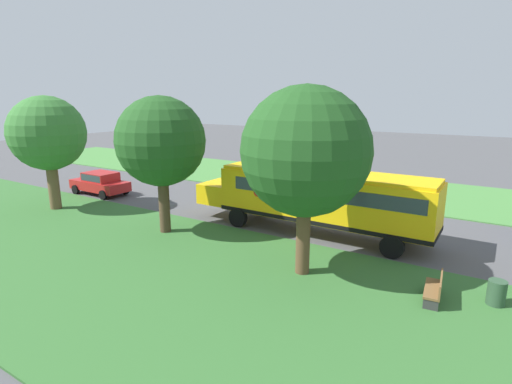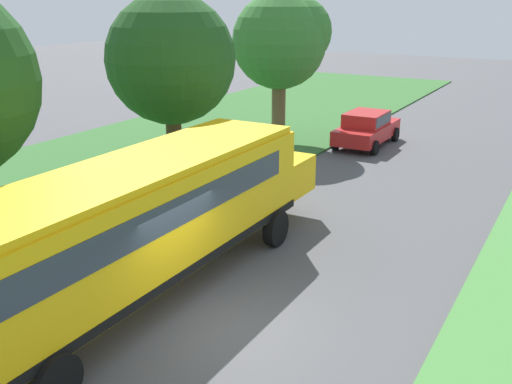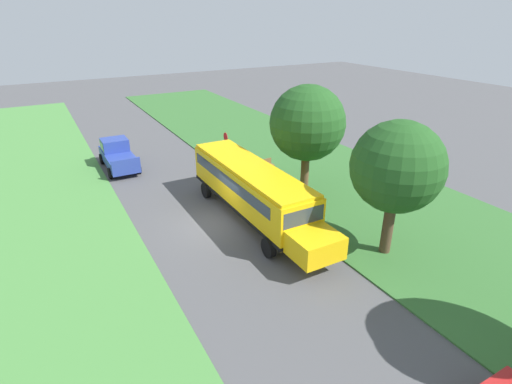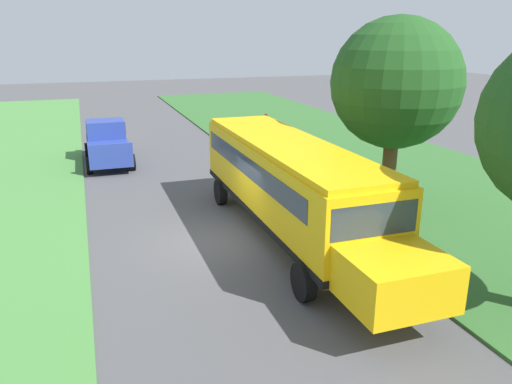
% 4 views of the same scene
% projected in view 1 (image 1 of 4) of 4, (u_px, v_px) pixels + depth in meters
% --- Properties ---
extents(ground_plane, '(120.00, 120.00, 0.00)m').
position_uv_depth(ground_plane, '(342.00, 223.00, 21.59)').
color(ground_plane, '#4C4C4F').
extents(grass_verge, '(12.00, 80.00, 0.08)m').
position_uv_depth(grass_verge, '(235.00, 298.00, 13.36)').
color(grass_verge, '#33662D').
rests_on(grass_verge, ground).
extents(grass_far_side, '(10.00, 80.00, 0.07)m').
position_uv_depth(grass_far_side, '(386.00, 190.00, 28.97)').
color(grass_far_side, '#47843D').
rests_on(grass_far_side, ground).
extents(school_bus, '(2.85, 12.42, 3.16)m').
position_uv_depth(school_bus, '(318.00, 196.00, 19.49)').
color(school_bus, yellow).
rests_on(school_bus, ground).
extents(car_red_nearest, '(2.02, 4.40, 1.56)m').
position_uv_depth(car_red_nearest, '(100.00, 182.00, 27.73)').
color(car_red_nearest, '#B21E1E').
rests_on(car_red_nearest, ground).
extents(oak_tree_beside_bus, '(4.71, 4.71, 7.08)m').
position_uv_depth(oak_tree_beside_bus, '(302.00, 150.00, 14.22)').
color(oak_tree_beside_bus, brown).
rests_on(oak_tree_beside_bus, ground).
extents(oak_tree_roadside_mid, '(4.28, 4.28, 6.72)m').
position_uv_depth(oak_tree_roadside_mid, '(164.00, 142.00, 19.01)').
color(oak_tree_roadside_mid, '#4C3826').
rests_on(oak_tree_roadside_mid, ground).
extents(oak_tree_far_end, '(4.36, 4.30, 6.73)m').
position_uv_depth(oak_tree_far_end, '(49.00, 131.00, 23.25)').
color(oak_tree_far_end, brown).
rests_on(oak_tree_far_end, ground).
extents(park_bench, '(1.64, 0.66, 0.92)m').
position_uv_depth(park_bench, '(435.00, 289.00, 13.11)').
color(park_bench, brown).
rests_on(park_bench, ground).
extents(trash_bin, '(0.56, 0.56, 0.90)m').
position_uv_depth(trash_bin, '(496.00, 294.00, 12.83)').
color(trash_bin, '#2D4C33').
rests_on(trash_bin, ground).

